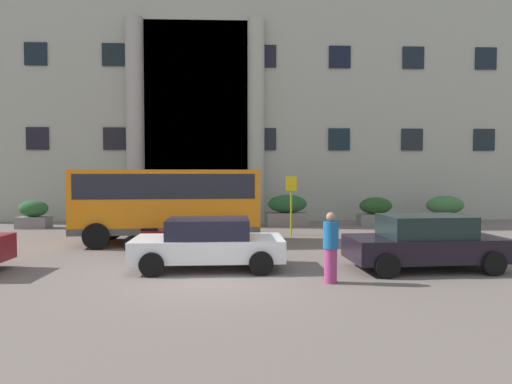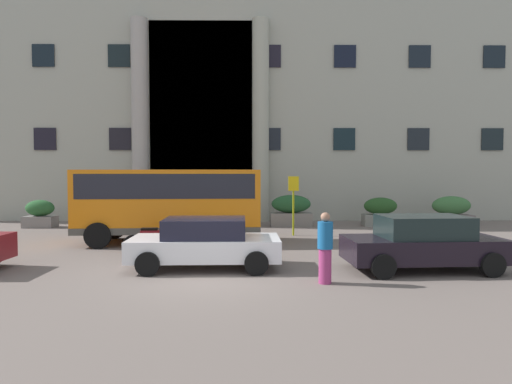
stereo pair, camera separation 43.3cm
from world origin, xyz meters
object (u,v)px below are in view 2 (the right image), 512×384
Objects in this scene: bus_stop_sign at (293,199)px; pedestrian_child_trailing at (325,248)px; hedge_planter_entrance_left at (156,210)px; hedge_planter_entrance_right at (291,211)px; motorcycle_far_end at (154,239)px; parked_compact_extra at (205,242)px; parked_sedan_second at (423,243)px; hedge_planter_far_west at (40,214)px; hedge_planter_far_east at (380,212)px; motorcycle_near_kerb at (416,239)px; orange_minibus at (170,199)px; hedge_planter_west at (451,211)px.

pedestrian_child_trailing is at bearing -90.08° from bus_stop_sign.
pedestrian_child_trailing is (6.46, -11.38, 0.05)m from hedge_planter_entrance_left.
hedge_planter_entrance_right is 0.99× the size of motorcycle_far_end.
motorcycle_far_end is 6.35m from pedestrian_child_trailing.
hedge_planter_entrance_right is at bearing -1.46° from hedge_planter_entrance_left.
parked_compact_extra is 0.97× the size of parked_sedan_second.
hedge_planter_far_west is 12.06m from hedge_planter_entrance_right.
hedge_planter_entrance_right reaches higher than hedge_planter_far_east.
bus_stop_sign reaches higher than pedestrian_child_trailing.
pedestrian_child_trailing is at bearing -158.36° from parked_sedan_second.
pedestrian_child_trailing is (4.91, -4.00, 0.39)m from motorcycle_far_end.
hedge_planter_entrance_right is at bearing 121.13° from motorcycle_near_kerb.
motorcycle_near_kerb is (10.07, -7.46, -0.33)m from hedge_planter_entrance_left.
hedge_planter_far_west is 12.69m from parked_compact_extra.
motorcycle_near_kerb is at bearing -36.51° from hedge_planter_entrance_left.
hedge_planter_entrance_right is at bearing 101.31° from parked_sedan_second.
motorcycle_far_end is at bearing -125.42° from hedge_planter_entrance_right.
parked_compact_extra is 1.99× the size of motorcycle_near_kerb.
bus_stop_sign is at bearing 17.48° from orange_minibus.
bus_stop_sign is 7.24m from parked_sedan_second.
parked_compact_extra is at bearing -155.39° from motorcycle_near_kerb.
orange_minibus is 3.37× the size of hedge_planter_entrance_right.
hedge_planter_entrance_left is at bearing 179.78° from hedge_planter_west.
bus_stop_sign is at bearing 130.42° from pedestrian_child_trailing.
parked_sedan_second is (-1.79, -9.93, 0.07)m from hedge_planter_far_east.
hedge_planter_west is at bearing 58.41° from parked_sedan_second.
motorcycle_far_end is at bearing -174.48° from motorcycle_near_kerb.
bus_stop_sign reaches higher than motorcycle_far_end.
hedge_planter_entrance_right is 1.17× the size of hedge_planter_far_east.
hedge_planter_far_east is (4.61, 3.32, -0.86)m from bus_stop_sign.
parked_compact_extra reaches higher than motorcycle_far_end.
parked_compact_extra is at bearing -45.79° from hedge_planter_far_west.
pedestrian_child_trailing is (11.85, -10.80, 0.21)m from hedge_planter_far_west.
bus_stop_sign reaches higher than hedge_planter_entrance_left.
parked_compact_extra is (-7.62, -9.56, 0.03)m from hedge_planter_far_east.
hedge_planter_entrance_left is 13.08m from pedestrian_child_trailing.
bus_stop_sign is 1.18× the size of hedge_planter_entrance_left.
bus_stop_sign is at bearing -144.26° from hedge_planter_far_east.
hedge_planter_far_east is at bearing 25.32° from orange_minibus.
hedge_planter_west is at bearing 25.47° from motorcycle_far_end.
bus_stop_sign is 6.98m from parked_compact_extra.
hedge_planter_entrance_right reaches higher than parked_sedan_second.
pedestrian_child_trailing is at bearing -125.75° from hedge_planter_west.
hedge_planter_west is 11.31m from parked_sedan_second.
bus_stop_sign is 1.23× the size of hedge_planter_west.
hedge_planter_far_east is 7.42m from motorcycle_near_kerb.
motorcycle_far_end is (6.93, -6.80, -0.18)m from hedge_planter_far_west.
bus_stop_sign is 0.59× the size of parked_sedan_second.
hedge_planter_west is (14.61, -0.06, -0.09)m from hedge_planter_entrance_left.
orange_minibus is at bearing -151.32° from hedge_planter_far_east.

